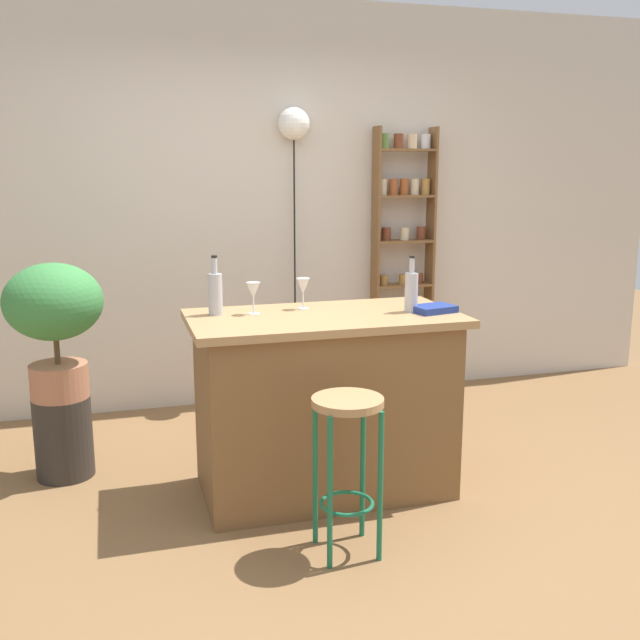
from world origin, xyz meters
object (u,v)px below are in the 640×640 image
bottle_sauce_amber (215,293)px  wine_glass_center (303,287)px  plant_stool (64,437)px  potted_plant (54,314)px  pendant_globe_light (294,128)px  wine_glass_left (253,291)px  bar_stool (347,440)px  bottle_vinegar (411,291)px  spice_shelf (403,259)px  cookbook (433,309)px

bottle_sauce_amber → wine_glass_center: size_ratio=1.84×
plant_stool → bottle_sauce_amber: size_ratio=1.50×
potted_plant → pendant_globe_light: bearing=32.0°
potted_plant → pendant_globe_light: (1.57, 0.98, 1.03)m
plant_stool → potted_plant: potted_plant is taller
plant_stool → wine_glass_left: wine_glass_left is taller
bar_stool → bottle_vinegar: (0.54, 0.59, 0.53)m
potted_plant → bottle_vinegar: bottle_vinegar is taller
potted_plant → wine_glass_center: bearing=-17.1°
plant_stool → spice_shelf: bearing=21.7°
bar_stool → pendant_globe_light: pendant_globe_light is taller
potted_plant → bar_stool: bearing=-44.2°
spice_shelf → plant_stool: size_ratio=4.33×
wine_glass_center → wine_glass_left: bearing=-167.1°
wine_glass_left → spice_shelf: bearing=45.1°
spice_shelf → wine_glass_left: (-1.39, -1.40, 0.05)m
bar_stool → wine_glass_left: wine_glass_left is taller
spice_shelf → wine_glass_left: bearing=-134.9°
cookbook → wine_glass_center: bearing=144.0°
bottle_vinegar → wine_glass_center: (-0.51, 0.23, 0.01)m
bar_stool → wine_glass_center: 0.98m
potted_plant → cookbook: bearing=-19.2°
bar_stool → bottle_sauce_amber: bottle_sauce_amber is taller
plant_stool → potted_plant: (0.00, 0.00, 0.69)m
plant_stool → cookbook: cookbook is taller
potted_plant → cookbook: potted_plant is taller
spice_shelf → wine_glass_left: size_ratio=11.94×
bar_stool → potted_plant: 1.77m
pendant_globe_light → bottle_vinegar: bearing=-82.4°
wine_glass_left → wine_glass_center: (0.28, 0.06, 0.00)m
bar_stool → bottle_sauce_amber: size_ratio=2.37×
potted_plant → bottle_vinegar: bearing=-19.1°
spice_shelf → bottle_vinegar: size_ratio=6.74×
bottle_sauce_amber → pendant_globe_light: 1.81m
potted_plant → wine_glass_center: size_ratio=4.48×
spice_shelf → pendant_globe_light: bearing=177.6°
bottle_vinegar → pendant_globe_light: (-0.21, 1.59, 0.89)m
plant_stool → bottle_sauce_amber: (0.80, -0.41, 0.83)m
potted_plant → bottle_vinegar: size_ratio=2.53×
potted_plant → pendant_globe_light: 2.11m
bar_stool → wine_glass_center: wine_glass_center is taller
spice_shelf → bottle_sauce_amber: 2.08m
spice_shelf → wine_glass_left: spice_shelf is taller
plant_stool → pendant_globe_light: (1.57, 0.98, 1.72)m
bottle_sauce_amber → plant_stool: bearing=152.8°
spice_shelf → wine_glass_center: size_ratio=11.94×
bottle_sauce_amber → pendant_globe_light: (0.77, 1.39, 0.88)m
bar_stool → cookbook: (0.64, 0.55, 0.44)m
bottle_sauce_amber → bottle_vinegar: 1.00m
potted_plant → cookbook: (1.89, -0.66, 0.05)m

